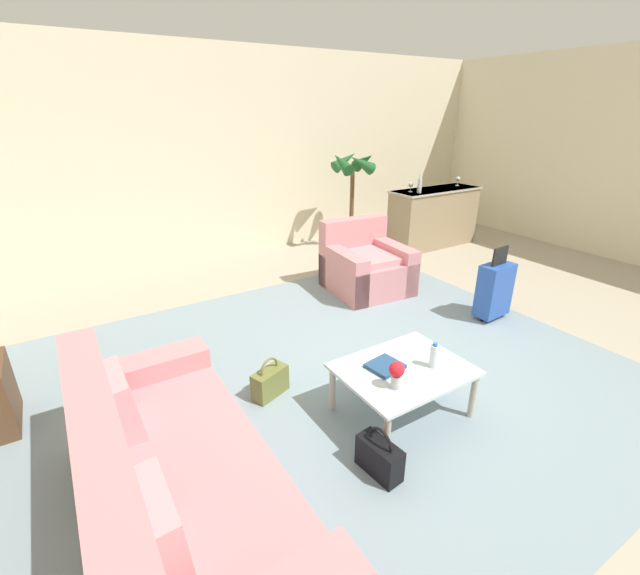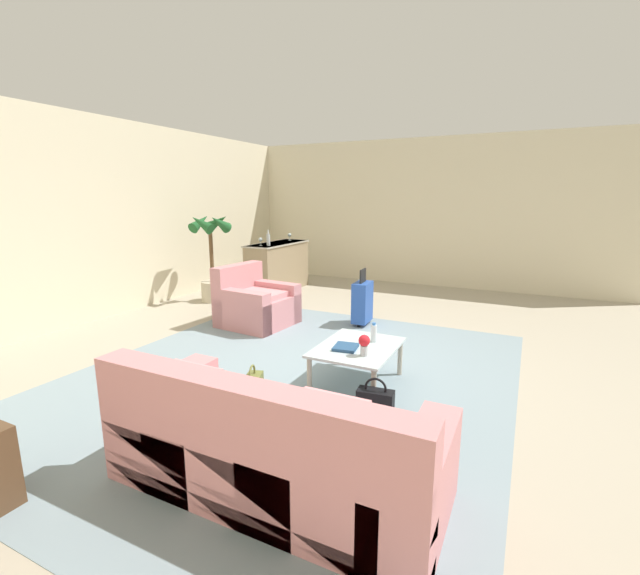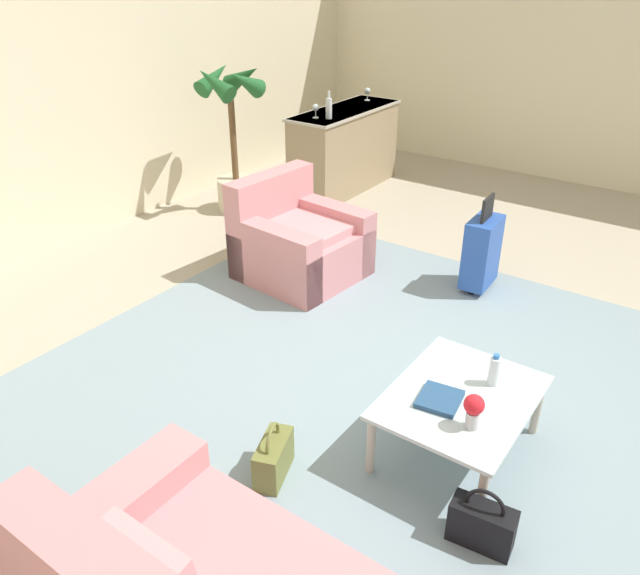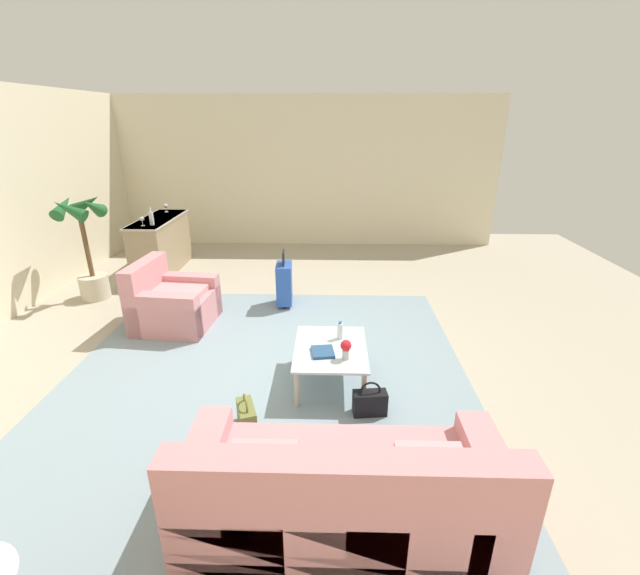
{
  "view_description": "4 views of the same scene",
  "coord_description": "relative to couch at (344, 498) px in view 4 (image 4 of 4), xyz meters",
  "views": [
    {
      "loc": [
        -2.4,
        -2.48,
        2.23
      ],
      "look_at": [
        -0.76,
        0.12,
        0.94
      ],
      "focal_mm": 24.0,
      "sensor_mm": 36.0,
      "label": 1
    },
    {
      "loc": [
        -4.24,
        -1.97,
        1.89
      ],
      "look_at": [
        -0.25,
        -0.0,
        0.95
      ],
      "focal_mm": 24.0,
      "sensor_mm": 36.0,
      "label": 2
    },
    {
      "loc": [
        -3.15,
        -1.47,
        2.62
      ],
      "look_at": [
        -0.6,
        0.34,
        0.93
      ],
      "focal_mm": 35.0,
      "sensor_mm": 36.0,
      "label": 3
    },
    {
      "loc": [
        -4.31,
        -0.5,
        2.64
      ],
      "look_at": [
        -0.12,
        -0.38,
        0.97
      ],
      "focal_mm": 24.0,
      "sensor_mm": 36.0,
      "label": 4
    }
  ],
  "objects": [
    {
      "name": "ground_plane",
      "position": [
        2.19,
        0.6,
        -0.3
      ],
      "size": [
        12.0,
        12.0,
        0.0
      ],
      "primitive_type": "plane",
      "color": "#A89E89"
    },
    {
      "name": "wall_right",
      "position": [
        7.25,
        0.6,
        1.25
      ],
      "size": [
        0.12,
        8.0,
        3.1
      ],
      "primitive_type": "cube",
      "color": "beige",
      "rests_on": "ground"
    },
    {
      "name": "area_rug",
      "position": [
        1.59,
        0.8,
        -0.3
      ],
      "size": [
        5.2,
        4.4,
        0.01
      ],
      "primitive_type": "cube",
      "color": "gray",
      "rests_on": "ground"
    },
    {
      "name": "couch",
      "position": [
        0.0,
        0.0,
        0.0
      ],
      "size": [
        0.92,
        2.17,
        0.87
      ],
      "color": "#C67F84",
      "rests_on": "ground"
    },
    {
      "name": "armchair",
      "position": [
        3.1,
        2.27,
        -0.0
      ],
      "size": [
        1.03,
        1.03,
        0.89
      ],
      "color": "#C67F84",
      "rests_on": "ground"
    },
    {
      "name": "coffee_table",
      "position": [
        1.79,
        0.1,
        0.06
      ],
      "size": [
        0.96,
        0.75,
        0.42
      ],
      "color": "silver",
      "rests_on": "ground"
    },
    {
      "name": "water_bottle",
      "position": [
        1.99,
        -0.0,
        0.21
      ],
      "size": [
        0.06,
        0.06,
        0.2
      ],
      "color": "silver",
      "rests_on": "coffee_table"
    },
    {
      "name": "coffee_table_book",
      "position": [
        1.67,
        0.18,
        0.13
      ],
      "size": [
        0.27,
        0.26,
        0.03
      ],
      "primitive_type": "cube",
      "rotation": [
        0.0,
        0.0,
        0.14
      ],
      "color": "navy",
      "rests_on": "coffee_table"
    },
    {
      "name": "flower_vase",
      "position": [
        1.57,
        -0.05,
        0.24
      ],
      "size": [
        0.11,
        0.11,
        0.21
      ],
      "color": "#B2B7BC",
      "rests_on": "coffee_table"
    },
    {
      "name": "bar_console",
      "position": [
        5.29,
        3.2,
        0.2
      ],
      "size": [
        1.64,
        0.59,
        0.98
      ],
      "color": "#937F60",
      "rests_on": "ground"
    },
    {
      "name": "wine_glass_leftmost",
      "position": [
        4.73,
        3.22,
        0.79
      ],
      "size": [
        0.08,
        0.08,
        0.15
      ],
      "color": "silver",
      "rests_on": "bar_console"
    },
    {
      "name": "wine_glass_left_of_centre",
      "position": [
        5.86,
        3.24,
        0.79
      ],
      "size": [
        0.08,
        0.08,
        0.15
      ],
      "color": "silver",
      "rests_on": "bar_console"
    },
    {
      "name": "wine_bottle_clear",
      "position": [
        4.8,
        3.09,
        0.8
      ],
      "size": [
        0.07,
        0.07,
        0.3
      ],
      "color": "silver",
      "rests_on": "bar_console"
    },
    {
      "name": "suitcase_blue",
      "position": [
        3.79,
        0.8,
        0.06
      ],
      "size": [
        0.41,
        0.24,
        0.85
      ],
      "color": "#2851AD",
      "rests_on": "ground"
    },
    {
      "name": "handbag_olive",
      "position": [
        1.03,
        0.85,
        -0.17
      ],
      "size": [
        0.35,
        0.24,
        0.36
      ],
      "color": "olive",
      "rests_on": "ground"
    },
    {
      "name": "handbag_black",
      "position": [
        1.26,
        -0.28,
        -0.17
      ],
      "size": [
        0.17,
        0.33,
        0.36
      ],
      "color": "black",
      "rests_on": "ground"
    },
    {
      "name": "potted_palm",
      "position": [
        3.99,
        3.8,
        0.53
      ],
      "size": [
        0.64,
        0.64,
        1.63
      ],
      "color": "#BCB299",
      "rests_on": "ground"
    }
  ]
}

